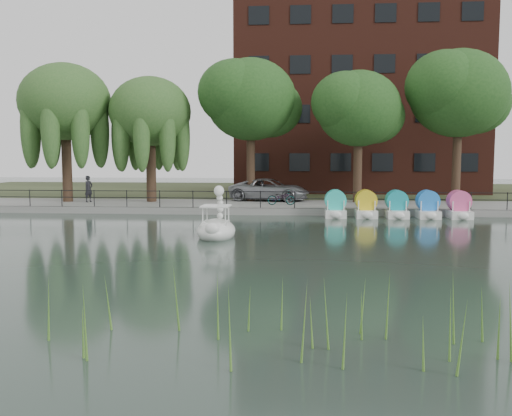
# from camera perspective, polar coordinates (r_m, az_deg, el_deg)

# --- Properties ---
(ground_plane) EXTENTS (120.00, 120.00, 0.00)m
(ground_plane) POSITION_cam_1_polar(r_m,az_deg,el_deg) (20.34, -2.33, -4.74)
(ground_plane) COLOR #374941
(promenade) EXTENTS (40.00, 6.00, 0.40)m
(promenade) POSITION_cam_1_polar(r_m,az_deg,el_deg) (36.11, 0.77, 0.13)
(promenade) COLOR gray
(promenade) RESTS_ON ground_plane
(kerb) EXTENTS (40.00, 0.25, 0.40)m
(kerb) POSITION_cam_1_polar(r_m,az_deg,el_deg) (33.18, 0.42, -0.36)
(kerb) COLOR gray
(kerb) RESTS_ON ground_plane
(land_strip) EXTENTS (60.00, 22.00, 0.36)m
(land_strip) POSITION_cam_1_polar(r_m,az_deg,el_deg) (50.04, 1.87, 1.63)
(land_strip) COLOR #47512D
(land_strip) RESTS_ON ground_plane
(railing) EXTENTS (32.00, 0.05, 1.00)m
(railing) POSITION_cam_1_polar(r_m,az_deg,el_deg) (33.29, 0.44, 1.30)
(railing) COLOR black
(railing) RESTS_ON promenade
(apartment_building) EXTENTS (20.00, 10.07, 18.00)m
(apartment_building) POSITION_cam_1_polar(r_m,az_deg,el_deg) (50.36, 10.06, 12.04)
(apartment_building) COLOR #4C1E16
(apartment_building) RESTS_ON land_strip
(willow_left) EXTENTS (5.88, 5.88, 9.01)m
(willow_left) POSITION_cam_1_polar(r_m,az_deg,el_deg) (39.64, -18.57, 9.99)
(willow_left) COLOR #473323
(willow_left) RESTS_ON promenade
(willow_mid) EXTENTS (5.32, 5.32, 8.15)m
(willow_mid) POSITION_cam_1_polar(r_m,az_deg,el_deg) (38.27, -10.55, 9.41)
(willow_mid) COLOR #473323
(willow_mid) RESTS_ON promenade
(broadleaf_center) EXTENTS (6.00, 6.00, 9.25)m
(broadleaf_center) POSITION_cam_1_polar(r_m,az_deg,el_deg) (38.17, -0.53, 10.74)
(broadleaf_center) COLOR #473323
(broadleaf_center) RESTS_ON promenade
(broadleaf_right) EXTENTS (5.40, 5.40, 8.32)m
(broadleaf_right) POSITION_cam_1_polar(r_m,az_deg,el_deg) (37.62, 10.23, 9.69)
(broadleaf_right) COLOR #473323
(broadleaf_right) RESTS_ON promenade
(broadleaf_far) EXTENTS (6.30, 6.30, 9.71)m
(broadleaf_far) POSITION_cam_1_polar(r_m,az_deg,el_deg) (39.83, 19.63, 10.69)
(broadleaf_far) COLOR #473323
(broadleaf_far) RESTS_ON promenade
(minivan) EXTENTS (3.74, 6.49, 1.70)m
(minivan) POSITION_cam_1_polar(r_m,az_deg,el_deg) (38.25, 1.35, 2.01)
(minivan) COLOR gray
(minivan) RESTS_ON promenade
(bicycle) EXTENTS (0.62, 1.73, 1.00)m
(bicycle) POSITION_cam_1_polar(r_m,az_deg,el_deg) (35.21, 2.55, 1.13)
(bicycle) COLOR gray
(bicycle) RESTS_ON promenade
(pedestrian) EXTENTS (0.74, 0.85, 1.98)m
(pedestrian) POSITION_cam_1_polar(r_m,az_deg,el_deg) (38.68, -16.40, 2.03)
(pedestrian) COLOR black
(pedestrian) RESTS_ON promenade
(swan_boat) EXTENTS (1.63, 2.70, 2.19)m
(swan_boat) POSITION_cam_1_polar(r_m,az_deg,el_deg) (24.50, -3.98, -1.85)
(swan_boat) COLOR white
(swan_boat) RESTS_ON ground_plane
(pedal_boat_row) EXTENTS (7.95, 1.70, 1.40)m
(pedal_boat_row) POSITION_cam_1_polar(r_m,az_deg,el_deg) (32.78, 13.88, 0.12)
(pedal_boat_row) COLOR white
(pedal_boat_row) RESTS_ON ground_plane
(reed_bank) EXTENTS (24.00, 2.40, 1.20)m
(reed_bank) POSITION_cam_1_polar(r_m,az_deg,el_deg) (10.81, 2.11, -10.80)
(reed_bank) COLOR #669938
(reed_bank) RESTS_ON ground_plane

